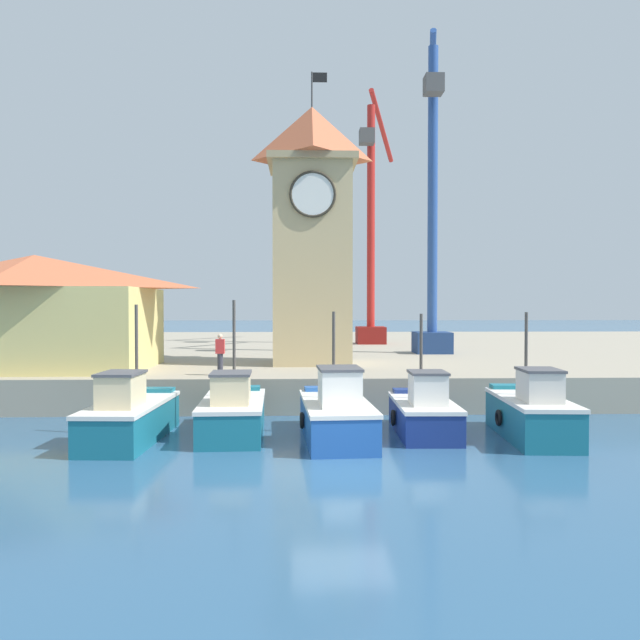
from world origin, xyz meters
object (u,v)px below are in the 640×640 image
at_px(fishing_boat_center, 532,413).
at_px(clock_tower, 312,229).
at_px(fishing_boat_left_outer, 233,412).
at_px(warehouse_left, 35,311).
at_px(port_crane_far, 371,251).
at_px(fishing_boat_far_left, 130,416).
at_px(fishing_boat_left_inner, 336,414).
at_px(port_crane_near, 432,233).
at_px(fishing_boat_mid_left, 424,412).
at_px(dock_worker_near_tower, 220,354).

distance_m(fishing_boat_center, clock_tower, 13.93).
height_order(fishing_boat_left_outer, warehouse_left, warehouse_left).
xyz_separation_m(fishing_boat_left_outer, port_crane_far, (7.16, 24.27, 7.23)).
bearing_deg(fishing_boat_far_left, fishing_boat_left_outer, 14.60).
bearing_deg(fishing_boat_left_inner, port_crane_near, 68.57).
bearing_deg(clock_tower, port_crane_far, 73.25).
bearing_deg(fishing_boat_mid_left, warehouse_left, 154.24).
xyz_separation_m(fishing_boat_left_inner, port_crane_far, (3.93, 25.00, 7.18)).
bearing_deg(fishing_boat_center, fishing_boat_far_left, 179.84).
height_order(clock_tower, port_crane_near, port_crane_near).
xyz_separation_m(warehouse_left, port_crane_near, (18.86, 8.34, 4.33)).
relative_size(fishing_boat_far_left, fishing_boat_left_inner, 0.96).
height_order(clock_tower, port_crane_far, port_crane_far).
height_order(fishing_boat_far_left, fishing_boat_mid_left, fishing_boat_far_left).
height_order(fishing_boat_left_inner, fishing_boat_center, fishing_boat_left_inner).
bearing_deg(clock_tower, port_crane_near, 41.88).
relative_size(fishing_boat_far_left, fishing_boat_left_outer, 1.04).
relative_size(fishing_boat_left_inner, fishing_boat_center, 1.12).
bearing_deg(port_crane_near, fishing_boat_mid_left, -102.88).
xyz_separation_m(fishing_boat_left_outer, fishing_boat_left_inner, (3.23, -0.73, 0.05)).
distance_m(fishing_boat_center, port_crane_near, 18.04).
distance_m(fishing_boat_mid_left, clock_tower, 12.21).
bearing_deg(fishing_boat_left_outer, fishing_boat_left_inner, -12.75).
bearing_deg(port_crane_far, dock_worker_near_tower, -112.45).
bearing_deg(warehouse_left, fishing_boat_center, -23.71).
xyz_separation_m(fishing_boat_mid_left, fishing_boat_center, (3.19, -0.74, 0.08)).
height_order(fishing_boat_far_left, port_crane_far, port_crane_far).
distance_m(fishing_boat_left_outer, warehouse_left, 12.16).
distance_m(fishing_boat_far_left, fishing_boat_left_inner, 6.24).
height_order(fishing_boat_left_inner, fishing_boat_mid_left, fishing_boat_left_inner).
height_order(fishing_boat_mid_left, fishing_boat_center, fishing_boat_center).
height_order(fishing_boat_mid_left, dock_worker_near_tower, fishing_boat_mid_left).
relative_size(fishing_boat_left_outer, fishing_boat_mid_left, 1.13).
distance_m(fishing_boat_center, warehouse_left, 20.39).
distance_m(fishing_boat_far_left, fishing_boat_left_outer, 3.11).
bearing_deg(fishing_boat_left_outer, port_crane_far, 73.56).
distance_m(fishing_boat_center, dock_worker_near_tower, 11.64).
distance_m(clock_tower, dock_worker_near_tower, 8.13).
distance_m(fishing_boat_left_inner, port_crane_near, 19.08).
distance_m(warehouse_left, dock_worker_near_tower, 8.83).
xyz_separation_m(clock_tower, port_crane_near, (6.97, 6.25, 0.55)).
relative_size(fishing_boat_mid_left, warehouse_left, 0.43).
height_order(fishing_boat_mid_left, port_crane_near, port_crane_near).
xyz_separation_m(fishing_boat_left_inner, fishing_boat_mid_left, (2.83, 0.65, -0.07)).
height_order(fishing_boat_center, clock_tower, clock_tower).
height_order(fishing_boat_center, port_crane_near, port_crane_near).
relative_size(clock_tower, port_crane_near, 0.74).
xyz_separation_m(fishing_boat_mid_left, dock_worker_near_tower, (-7.04, 4.64, 1.51)).
xyz_separation_m(fishing_boat_mid_left, clock_tower, (-3.38, 9.46, 6.94)).
distance_m(fishing_boat_far_left, fishing_boat_center, 12.26).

